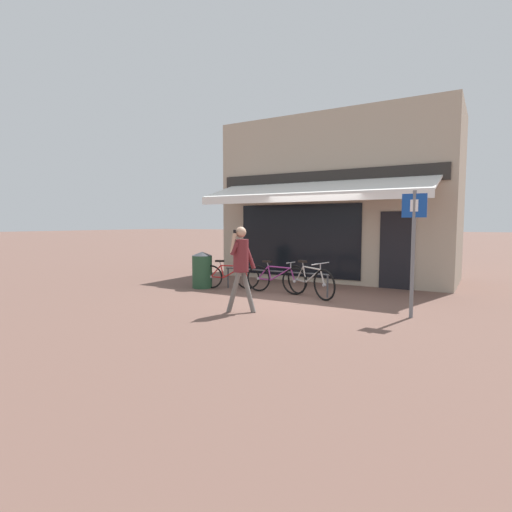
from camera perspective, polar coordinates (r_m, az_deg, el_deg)
ground_plane at (r=9.57m, az=5.53°, el=-6.05°), size 160.00×160.00×0.00m
shop_front at (r=13.40m, az=11.79°, el=7.78°), size 7.13×4.61×5.05m
bike_rack_rail at (r=10.29m, az=2.63°, el=-2.64°), size 2.98×0.04×0.57m
bicycle_red at (r=10.86m, az=-3.88°, el=-2.87°), size 1.55×0.74×0.78m
bicycle_purple at (r=10.22m, az=2.86°, el=-3.25°), size 1.71×0.52×0.82m
bicycle_silver at (r=9.69m, az=7.68°, el=-3.57°), size 1.60×0.89×0.88m
pedestrian_adult at (r=7.93m, az=-2.17°, el=-0.43°), size 0.56×0.54×1.73m
litter_bin at (r=11.08m, az=-7.70°, el=-1.96°), size 0.56×0.56×1.00m
parking_sign at (r=7.99m, az=21.55°, el=2.09°), size 0.44×0.07×2.39m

